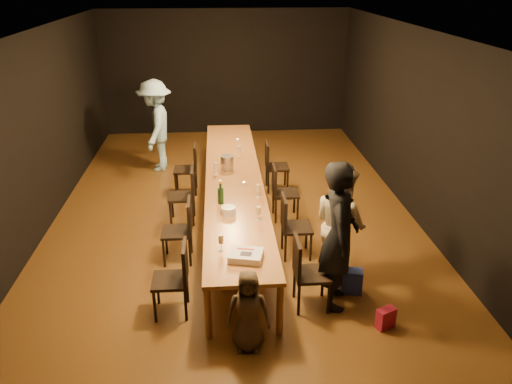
{
  "coord_description": "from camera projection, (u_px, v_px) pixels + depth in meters",
  "views": [
    {
      "loc": [
        -0.22,
        -7.43,
        3.81
      ],
      "look_at": [
        0.27,
        -1.14,
        1.0
      ],
      "focal_mm": 35.0,
      "sensor_mm": 36.0,
      "label": 1
    }
  ],
  "objects": [
    {
      "name": "ground",
      "position": [
        235.0,
        219.0,
        8.33
      ],
      "size": [
        10.0,
        10.0,
        0.0
      ],
      "primitive_type": "plane",
      "color": "#492C12",
      "rests_on": "ground"
    },
    {
      "name": "room_shell",
      "position": [
        232.0,
        96.0,
        7.48
      ],
      "size": [
        6.04,
        10.04,
        3.02
      ],
      "color": "black",
      "rests_on": "ground"
    },
    {
      "name": "table",
      "position": [
        234.0,
        181.0,
        8.04
      ],
      "size": [
        0.9,
        6.0,
        0.75
      ],
      "color": "#97582B",
      "rests_on": "ground"
    },
    {
      "name": "chair_right_0",
      "position": [
        312.0,
        273.0,
        6.01
      ],
      "size": [
        0.42,
        0.42,
        0.93
      ],
      "primitive_type": null,
      "rotation": [
        0.0,
        0.0,
        -1.57
      ],
      "color": "black",
      "rests_on": "ground"
    },
    {
      "name": "chair_right_1",
      "position": [
        297.0,
        227.0,
        7.11
      ],
      "size": [
        0.42,
        0.42,
        0.93
      ],
      "primitive_type": null,
      "rotation": [
        0.0,
        0.0,
        -1.57
      ],
      "color": "black",
      "rests_on": "ground"
    },
    {
      "name": "chair_right_2",
      "position": [
        286.0,
        192.0,
        8.2
      ],
      "size": [
        0.42,
        0.42,
        0.93
      ],
      "primitive_type": null,
      "rotation": [
        0.0,
        0.0,
        -1.57
      ],
      "color": "black",
      "rests_on": "ground"
    },
    {
      "name": "chair_right_3",
      "position": [
        277.0,
        166.0,
        9.29
      ],
      "size": [
        0.42,
        0.42,
        0.93
      ],
      "primitive_type": null,
      "rotation": [
        0.0,
        0.0,
        -1.57
      ],
      "color": "black",
      "rests_on": "ground"
    },
    {
      "name": "chair_left_0",
      "position": [
        170.0,
        279.0,
        5.89
      ],
      "size": [
        0.42,
        0.42,
        0.93
      ],
      "primitive_type": null,
      "rotation": [
        0.0,
        0.0,
        1.57
      ],
      "color": "black",
      "rests_on": "ground"
    },
    {
      "name": "chair_left_1",
      "position": [
        177.0,
        231.0,
        6.99
      ],
      "size": [
        0.42,
        0.42,
        0.93
      ],
      "primitive_type": null,
      "rotation": [
        0.0,
        0.0,
        1.57
      ],
      "color": "black",
      "rests_on": "ground"
    },
    {
      "name": "chair_left_2",
      "position": [
        182.0,
        196.0,
        8.08
      ],
      "size": [
        0.42,
        0.42,
        0.93
      ],
      "primitive_type": null,
      "rotation": [
        0.0,
        0.0,
        1.57
      ],
      "color": "black",
      "rests_on": "ground"
    },
    {
      "name": "chair_left_3",
      "position": [
        185.0,
        169.0,
        9.17
      ],
      "size": [
        0.42,
        0.42,
        0.93
      ],
      "primitive_type": null,
      "rotation": [
        0.0,
        0.0,
        1.57
      ],
      "color": "black",
      "rests_on": "ground"
    },
    {
      "name": "woman_birthday",
      "position": [
        339.0,
        236.0,
        5.89
      ],
      "size": [
        0.57,
        0.76,
        1.88
      ],
      "primitive_type": "imported",
      "rotation": [
        0.0,
        0.0,
        1.38
      ],
      "color": "black",
      "rests_on": "ground"
    },
    {
      "name": "woman_tan",
      "position": [
        340.0,
        223.0,
        6.46
      ],
      "size": [
        0.87,
        0.96,
        1.62
      ],
      "primitive_type": "imported",
      "rotation": [
        0.0,
        0.0,
        1.98
      ],
      "color": "#C5B593",
      "rests_on": "ground"
    },
    {
      "name": "man_blue",
      "position": [
        156.0,
        126.0,
        10.08
      ],
      "size": [
        0.76,
        1.24,
        1.86
      ],
      "primitive_type": "imported",
      "rotation": [
        0.0,
        0.0,
        -1.63
      ],
      "color": "#9BCCF0",
      "rests_on": "ground"
    },
    {
      "name": "child",
      "position": [
        248.0,
        311.0,
        5.32
      ],
      "size": [
        0.5,
        0.34,
        0.97
      ],
      "primitive_type": "imported",
      "rotation": [
        0.0,
        0.0,
        -0.08
      ],
      "color": "#453626",
      "rests_on": "ground"
    },
    {
      "name": "gift_bag_red",
      "position": [
        386.0,
        318.0,
        5.76
      ],
      "size": [
        0.25,
        0.2,
        0.26
      ],
      "primitive_type": "cube",
      "rotation": [
        0.0,
        0.0,
        0.43
      ],
      "color": "#BF1C40",
      "rests_on": "ground"
    },
    {
      "name": "gift_bag_blue",
      "position": [
        352.0,
        281.0,
        6.39
      ],
      "size": [
        0.29,
        0.22,
        0.32
      ],
      "primitive_type": "cube",
      "rotation": [
        0.0,
        0.0,
        -0.18
      ],
      "color": "#253BA0",
      "rests_on": "ground"
    },
    {
      "name": "birthday_cake",
      "position": [
        246.0,
        256.0,
        5.76
      ],
      "size": [
        0.44,
        0.38,
        0.09
      ],
      "rotation": [
        0.0,
        0.0,
        -0.24
      ],
      "color": "white",
      "rests_on": "table"
    },
    {
      "name": "plate_stack",
      "position": [
        228.0,
        211.0,
        6.8
      ],
      "size": [
        0.24,
        0.24,
        0.11
      ],
      "primitive_type": "cylinder",
      "rotation": [
        0.0,
        0.0,
        -0.22
      ],
      "color": "silver",
      "rests_on": "table"
    },
    {
      "name": "champagne_bottle",
      "position": [
        221.0,
        192.0,
        7.08
      ],
      "size": [
        0.09,
        0.09,
        0.35
      ],
      "primitive_type": null,
      "rotation": [
        0.0,
        0.0,
        0.09
      ],
      "color": "black",
      "rests_on": "table"
    },
    {
      "name": "ice_bucket",
      "position": [
        227.0,
        163.0,
        8.32
      ],
      "size": [
        0.26,
        0.26,
        0.24
      ],
      "primitive_type": "cylinder",
      "rotation": [
        0.0,
        0.0,
        -0.19
      ],
      "color": "#AEAEB2",
      "rests_on": "table"
    },
    {
      "name": "wineglass_0",
      "position": [
        221.0,
        243.0,
        5.91
      ],
      "size": [
        0.06,
        0.06,
        0.21
      ],
      "primitive_type": null,
      "color": "beige",
      "rests_on": "table"
    },
    {
      "name": "wineglass_1",
      "position": [
        259.0,
        214.0,
        6.61
      ],
      "size": [
        0.06,
        0.06,
        0.21
      ],
      "primitive_type": null,
      "color": "beige",
      "rests_on": "table"
    },
    {
      "name": "wineglass_2",
      "position": [
        222.0,
        196.0,
        7.15
      ],
      "size": [
        0.06,
        0.06,
        0.21
      ],
      "primitive_type": null,
      "color": "silver",
      "rests_on": "table"
    },
    {
      "name": "wineglass_3",
      "position": [
        258.0,
        191.0,
        7.29
      ],
      "size": [
        0.06,
        0.06,
        0.21
      ],
      "primitive_type": null,
      "color": "beige",
      "rests_on": "table"
    },
    {
      "name": "wineglass_4",
      "position": [
        216.0,
        169.0,
        8.11
      ],
      "size": [
        0.06,
        0.06,
        0.21
      ],
      "primitive_type": null,
      "color": "silver",
      "rests_on": "table"
    },
    {
      "name": "wineglass_5",
      "position": [
        239.0,
        152.0,
        8.88
      ],
      "size": [
        0.06,
        0.06,
        0.21
      ],
      "primitive_type": null,
      "color": "silver",
      "rests_on": "table"
    },
    {
      "name": "tealight_near",
      "position": [
        254.0,
        254.0,
        5.85
      ],
      "size": [
        0.05,
        0.05,
        0.03
      ],
      "primitive_type": "cylinder",
      "color": "#B2B7B2",
      "rests_on": "table"
    },
    {
      "name": "tealight_mid",
      "position": [
        244.0,
        183.0,
        7.79
      ],
      "size": [
        0.05,
        0.05,
        0.03
      ],
      "primitive_type": "cylinder",
      "color": "#B2B7B2",
      "rests_on": "table"
    },
    {
      "name": "tealight_far",
      "position": [
        238.0,
        140.0,
        9.78
      ],
      "size": [
        0.05,
        0.05,
        0.03
      ],
      "primitive_type": "cylinder",
      "color": "#B2B7B2",
      "rests_on": "table"
    }
  ]
}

